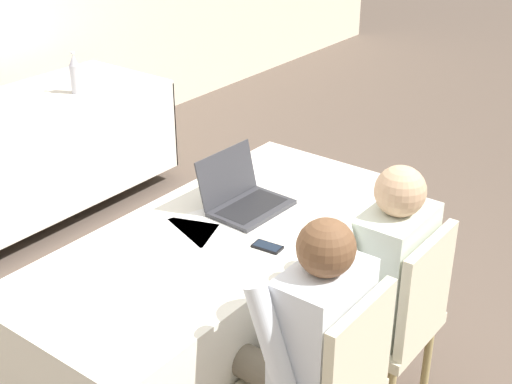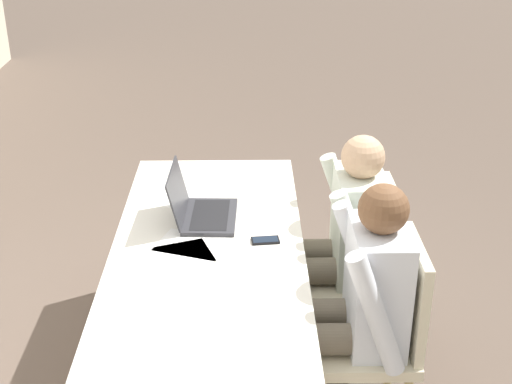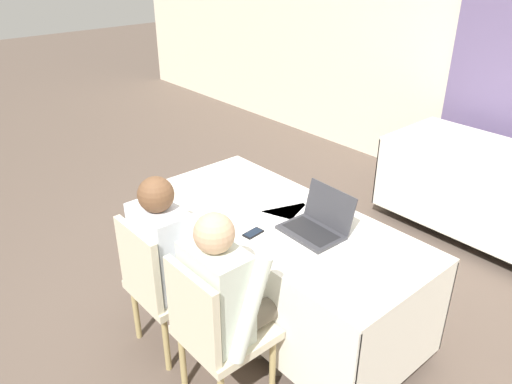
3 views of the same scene
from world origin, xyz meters
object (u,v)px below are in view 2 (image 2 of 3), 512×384
person_checkered_shirt (357,297)px  person_white_shirt (342,235)px  chair_near_left (380,329)px  cell_phone (265,240)px  laptop (200,210)px  chair_near_right (361,264)px

person_checkered_shirt → person_white_shirt: bearing=-180.0°
person_white_shirt → person_checkered_shirt: bearing=0.0°
person_checkered_shirt → chair_near_left: bearing=90.0°
cell_phone → chair_near_left: (-0.28, -0.47, -0.27)m
laptop → cell_phone: bearing=-124.9°
cell_phone → laptop: bearing=47.2°
chair_near_left → laptop: bearing=-123.3°
chair_near_right → person_checkered_shirt: (-0.52, 0.10, 0.16)m
person_checkered_shirt → person_white_shirt: 0.52m
chair_near_right → chair_near_left: bearing=0.0°
chair_near_right → person_white_shirt: person_white_shirt is taller
cell_phone → person_white_shirt: (0.24, -0.37, -0.11)m
cell_phone → person_checkered_shirt: 0.48m
laptop → person_white_shirt: size_ratio=0.32×
laptop → person_checkered_shirt: (-0.50, -0.66, -0.15)m
person_checkered_shirt → cell_phone: bearing=-127.5°
laptop → person_white_shirt: person_white_shirt is taller
chair_near_right → person_checkered_shirt: size_ratio=0.77×
cell_phone → person_white_shirt: bearing=-63.1°
cell_phone → person_checkered_shirt: size_ratio=0.11×
laptop → chair_near_right: (0.02, -0.77, -0.31)m
laptop → chair_near_left: laptop is taller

